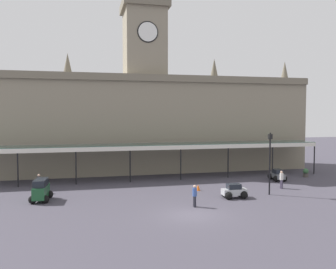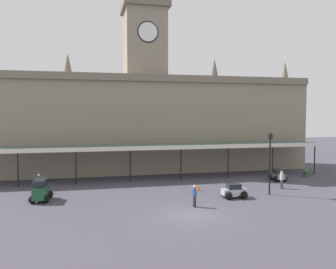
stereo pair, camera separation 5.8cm
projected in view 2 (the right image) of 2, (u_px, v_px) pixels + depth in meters
The scene contains 12 objects.
ground_plane at pixel (192, 215), 24.21m from camera, with size 140.00×140.00×0.00m, color #423F4A.
station_building at pixel (145, 119), 43.17m from camera, with size 40.38×7.22×20.52m.
entrance_canopy at pixel (154, 145), 37.66m from camera, with size 37.97×3.26×3.76m.
car_silver_sedan at pixel (234, 192), 29.08m from camera, with size 2.07×1.55×1.19m.
car_grey_sedan at pixel (277, 176), 36.73m from camera, with size 1.66×2.13×1.19m.
car_green_van at pixel (41, 191), 28.09m from camera, with size 1.73×2.47×1.77m.
pedestrian_crossing_forecourt at pixel (39, 182), 31.06m from camera, with size 0.39×0.34×1.67m.
pedestrian_near_entrance at pixel (282, 179), 32.75m from camera, with size 0.34×0.39×1.67m.
pedestrian_beside_cars at pixel (195, 195), 26.25m from camera, with size 0.34×0.39×1.67m.
victorian_lamppost at pixel (270, 157), 30.09m from camera, with size 0.30×0.30×5.41m.
traffic_cone at pixel (198, 187), 31.92m from camera, with size 0.40×0.40×0.57m, color orange.
planter_by_canopy at pixel (306, 173), 38.77m from camera, with size 0.60×0.60×0.96m.
Camera 2 is at (-7.01, -22.85, 6.98)m, focal length 37.33 mm.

